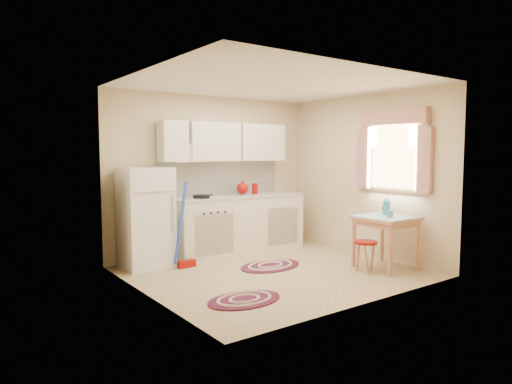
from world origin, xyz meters
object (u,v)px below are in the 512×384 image
at_px(table, 386,242).
at_px(base_cabinets, 239,225).
at_px(fridge, 146,218).
at_px(stool, 366,256).

bearing_deg(table, base_cabinets, 117.62).
distance_m(fridge, stool, 3.06).
height_order(fridge, table, fridge).
height_order(table, stool, table).
bearing_deg(fridge, stool, -41.03).
bearing_deg(fridge, base_cabinets, 1.80).
xyz_separation_m(fridge, base_cabinets, (1.59, 0.05, -0.26)).
distance_m(fridge, base_cabinets, 1.61).
xyz_separation_m(base_cabinets, table, (1.08, -2.06, -0.08)).
height_order(fridge, stool, fridge).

